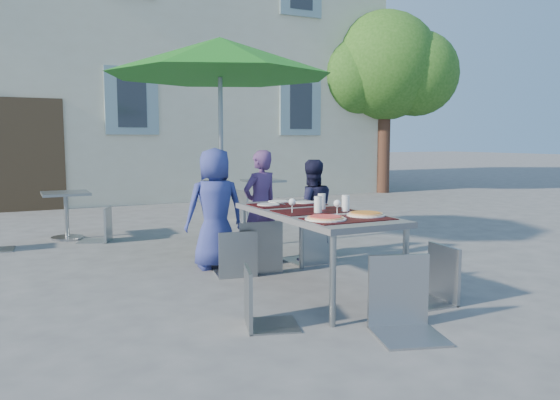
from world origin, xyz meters
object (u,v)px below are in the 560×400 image
child_2 (311,211)px  chair_5 (405,249)px  bg_chair_r_0 (100,204)px  chair_4 (435,240)px  dining_table (315,217)px  chair_3 (260,262)px  cafe_table_1 (263,193)px  chair_0 (236,226)px  child_0 (215,209)px  pizza_near_right (366,214)px  chair_1 (258,214)px  chair_2 (311,212)px  patio_umbrella (220,59)px  bg_chair_l_1 (247,187)px  bg_chair_r_1 (313,187)px  pizza_near_left (325,218)px  child_1 (260,206)px  cafe_table_0 (66,209)px

child_2 → chair_5: child_2 is taller
bg_chair_r_0 → chair_4: bearing=-63.1°
dining_table → chair_3: 1.06m
chair_3 → cafe_table_1: 5.78m
dining_table → chair_0: size_ratio=2.06×
child_0 → chair_5: size_ratio=1.25×
dining_table → pizza_near_right: (0.23, -0.47, 0.07)m
dining_table → chair_1: 0.95m
pizza_near_right → child_2: (0.38, 1.61, -0.18)m
pizza_near_right → chair_1: 1.46m
chair_1 → cafe_table_1: (1.74, 3.68, -0.18)m
pizza_near_right → chair_2: 1.58m
patio_umbrella → bg_chair_l_1: patio_umbrella is taller
chair_5 → bg_chair_r_0: chair_5 is taller
chair_3 → bg_chair_r_0: 4.17m
patio_umbrella → bg_chair_r_0: 2.60m
bg_chair_r_1 → pizza_near_left: bearing=-118.8°
cafe_table_1 → bg_chair_l_1: (-0.36, -0.10, 0.13)m
pizza_near_right → child_1: size_ratio=0.25×
pizza_near_right → chair_1: size_ratio=0.31×
chair_0 → bg_chair_r_0: bearing=110.0°
chair_4 → bg_chair_r_1: 5.34m
child_2 → chair_1: child_2 is taller
child_1 → patio_umbrella: size_ratio=0.46×
child_2 → bg_chair_l_1: (0.63, 3.37, -0.01)m
dining_table → chair_1: bearing=98.8°
chair_5 → cafe_table_0: bearing=109.9°
child_1 → chair_3: 2.28m
pizza_near_left → cafe_table_0: bearing=109.7°
dining_table → chair_3: size_ratio=2.16×
child_0 → child_1: size_ratio=1.03×
chair_5 → bg_chair_l_1: (1.18, 5.71, -0.04)m
chair_1 → patio_umbrella: size_ratio=0.37×
pizza_near_left → dining_table: bearing=68.9°
pizza_near_right → chair_0: bearing=115.4°
pizza_near_right → chair_3: bearing=-171.2°
bg_chair_l_1 → dining_table: bearing=-105.3°
pizza_near_right → cafe_table_0: bearing=114.7°
chair_2 → bg_chair_l_1: (0.67, 3.46, -0.01)m
chair_0 → chair_2: size_ratio=0.90×
chair_4 → bg_chair_r_0: chair_4 is taller
chair_0 → cafe_table_0: 3.30m
pizza_near_right → dining_table: bearing=115.5°
pizza_near_right → chair_0: (-0.64, 1.35, -0.25)m
chair_4 → bg_chair_l_1: bearing=84.9°
dining_table → pizza_near_left: size_ratio=5.55×
chair_0 → cafe_table_0: chair_0 is taller
chair_2 → chair_4: (0.20, -1.78, -0.04)m
chair_1 → cafe_table_0: 3.37m
pizza_near_left → patio_umbrella: bearing=87.3°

